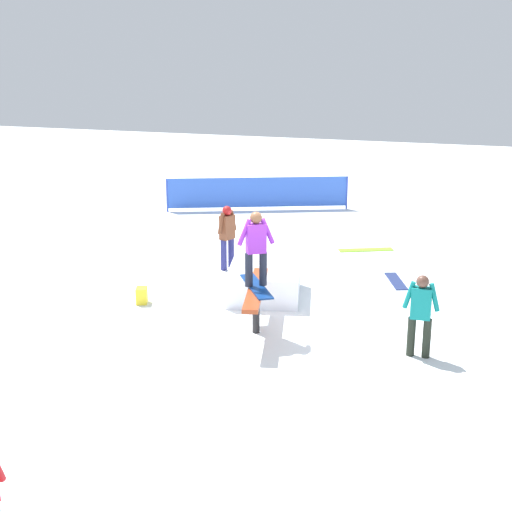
{
  "coord_description": "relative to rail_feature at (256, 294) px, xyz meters",
  "views": [
    {
      "loc": [
        11.83,
        4.13,
        5.13
      ],
      "look_at": [
        0.0,
        0.0,
        1.5
      ],
      "focal_mm": 50.0,
      "sensor_mm": 36.0,
      "label": 1
    }
  ],
  "objects": [
    {
      "name": "loose_snowboard_navy",
      "position": [
        -3.96,
        2.03,
        -0.75
      ],
      "size": [
        1.27,
        0.72,
        0.02
      ],
      "primitive_type": "cube",
      "rotation": [
        0.0,
        0.0,
        3.52
      ],
      "color": "navy",
      "rests_on": "ground"
    },
    {
      "name": "backpack_on_snow",
      "position": [
        -0.73,
        -2.8,
        -0.59
      ],
      "size": [
        0.36,
        0.32,
        0.34
      ],
      "primitive_type": "cube",
      "rotation": [
        0.0,
        0.0,
        3.52
      ],
      "color": "yellow",
      "rests_on": "ground"
    },
    {
      "name": "bystander_teal",
      "position": [
        0.1,
        3.02,
        0.07
      ],
      "size": [
        0.22,
        0.64,
        1.48
      ],
      "rotation": [
        0.0,
        0.0,
        4.74
      ],
      "color": "#23291F",
      "rests_on": "ground"
    },
    {
      "name": "safety_fence",
      "position": [
        -10.11,
        -3.47,
        -0.16
      ],
      "size": [
        2.45,
        5.53,
        1.1
      ],
      "rotation": [
        0.0,
        0.0,
        5.12
      ],
      "color": "blue",
      "rests_on": "ground"
    },
    {
      "name": "main_rider_on_rail",
      "position": [
        0.0,
        0.0,
        0.86
      ],
      "size": [
        1.39,
        1.05,
        1.43
      ],
      "rotation": [
        0.0,
        0.0,
        0.59
      ],
      "color": "navy",
      "rests_on": "rail_feature"
    },
    {
      "name": "loose_snowboard_lime",
      "position": [
        -6.39,
        0.88,
        -0.75
      ],
      "size": [
        0.89,
        1.43,
        0.02
      ],
      "primitive_type": "cube",
      "rotation": [
        0.0,
        0.0,
        2.02
      ],
      "color": "#8DD62D",
      "rests_on": "ground"
    },
    {
      "name": "bystander_brown",
      "position": [
        -3.63,
        -2.0,
        0.12
      ],
      "size": [
        0.65,
        0.32,
        1.56
      ],
      "rotation": [
        0.0,
        0.0,
        5.95
      ],
      "color": "navy",
      "rests_on": "ground"
    },
    {
      "name": "ground_plane",
      "position": [
        0.0,
        0.0,
        -0.76
      ],
      "size": [
        60.0,
        60.0,
        0.0
      ],
      "primitive_type": "plane",
      "color": "white"
    },
    {
      "name": "rail_feature",
      "position": [
        0.0,
        0.0,
        0.0
      ],
      "size": [
        2.43,
        0.87,
        0.9
      ],
      "rotation": [
        0.0,
        0.0,
        0.25
      ],
      "color": "black",
      "rests_on": "ground"
    },
    {
      "name": "snow_kicker_ramp",
      "position": [
        -1.99,
        -0.5,
        -0.44
      ],
      "size": [
        2.11,
        1.9,
        0.65
      ],
      "primitive_type": "cube",
      "rotation": [
        0.0,
        0.0,
        0.25
      ],
      "color": "white",
      "rests_on": "ground"
    }
  ]
}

